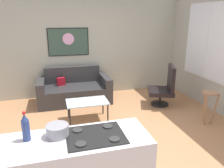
{
  "coord_description": "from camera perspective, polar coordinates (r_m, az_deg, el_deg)",
  "views": [
    {
      "loc": [
        -0.92,
        -3.47,
        2.09
      ],
      "look_at": [
        0.27,
        0.9,
        0.7
      ],
      "focal_mm": 34.89,
      "sensor_mm": 36.0,
      "label": 1
    }
  ],
  "objects": [
    {
      "name": "back_wall",
      "position": [
        6.0,
        -6.44,
        10.37
      ],
      "size": [
        6.4,
        0.05,
        2.8
      ],
      "primitive_type": "cube",
      "color": "#A8AA98",
      "rests_on": "ground"
    },
    {
      "name": "coffee_table",
      "position": [
        4.57,
        -6.5,
        -4.98
      ],
      "size": [
        0.85,
        0.53,
        0.42
      ],
      "color": "silver",
      "rests_on": "ground"
    },
    {
      "name": "wall_painting",
      "position": [
        5.9,
        -11.35,
        10.75
      ],
      "size": [
        1.05,
        0.03,
        0.72
      ],
      "color": "black"
    },
    {
      "name": "soda_bottle_2",
      "position": [
        2.37,
        -21.69,
        -10.56
      ],
      "size": [
        0.08,
        0.08,
        0.31
      ],
      "color": "navy",
      "rests_on": "kitchen_counter"
    },
    {
      "name": "window",
      "position": [
        5.63,
        23.78,
        10.11
      ],
      "size": [
        0.03,
        1.61,
        1.75
      ],
      "color": "silver"
    },
    {
      "name": "mixing_bowl",
      "position": [
        2.39,
        -14.1,
        -11.77
      ],
      "size": [
        0.24,
        0.24,
        0.12
      ],
      "color": "gray",
      "rests_on": "kitchen_counter"
    },
    {
      "name": "ground",
      "position": [
        4.16,
        -0.34,
        -13.4
      ],
      "size": [
        6.4,
        6.4,
        0.04
      ],
      "primitive_type": "cube",
      "color": "#B47C51"
    },
    {
      "name": "bar_stool",
      "position": [
        4.74,
        24.14,
        -3.97
      ],
      "size": [
        0.33,
        0.33,
        0.69
      ],
      "color": "#9E724F",
      "rests_on": "ground"
    },
    {
      "name": "armchair",
      "position": [
        5.44,
        13.6,
        -0.92
      ],
      "size": [
        0.78,
        0.79,
        1.0
      ],
      "color": "black",
      "rests_on": "ground"
    },
    {
      "name": "couch",
      "position": [
        5.68,
        -9.85,
        -1.72
      ],
      "size": [
        1.8,
        0.92,
        0.85
      ],
      "color": "#2F2F30",
      "rests_on": "ground"
    }
  ]
}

